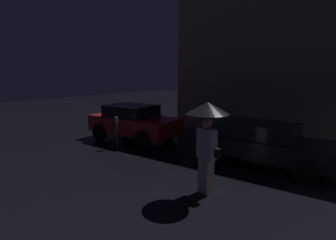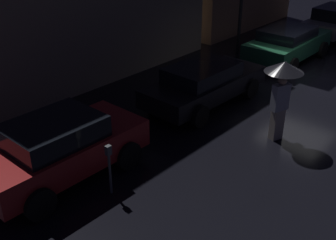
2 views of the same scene
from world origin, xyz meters
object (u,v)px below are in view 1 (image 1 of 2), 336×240
(parked_car_red, at_px, (133,122))
(parking_meter, at_px, (116,129))
(parked_car_black, at_px, (261,142))
(pedestrian_with_umbrella, at_px, (207,125))

(parked_car_red, bearing_deg, parking_meter, -75.87)
(parked_car_black, relative_size, parking_meter, 3.67)
(parked_car_black, distance_m, parking_meter, 5.26)
(pedestrian_with_umbrella, bearing_deg, parked_car_black, -80.66)
(parked_car_black, xyz_separation_m, parking_meter, (-5.10, -1.31, 0.03))
(pedestrian_with_umbrella, relative_size, parking_meter, 1.82)
(pedestrian_with_umbrella, height_order, parking_meter, pedestrian_with_umbrella)
(parked_car_red, relative_size, pedestrian_with_umbrella, 1.79)
(parked_car_black, distance_m, pedestrian_with_umbrella, 3.02)
(parked_car_black, height_order, pedestrian_with_umbrella, pedestrian_with_umbrella)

